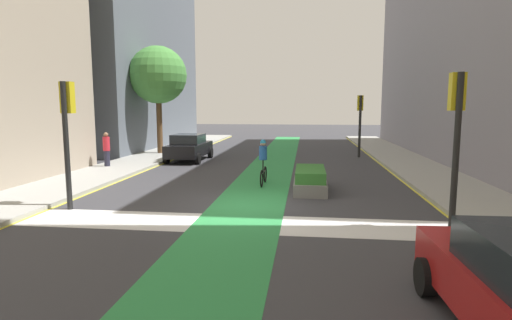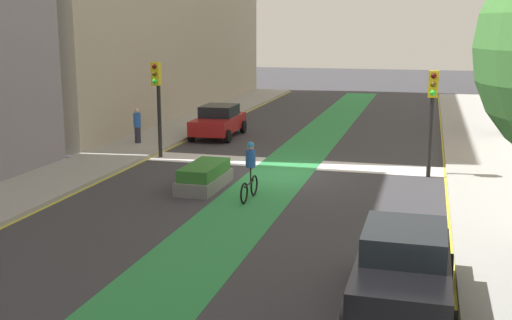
{
  "view_description": "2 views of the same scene",
  "coord_description": "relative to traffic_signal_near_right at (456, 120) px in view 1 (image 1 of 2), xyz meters",
  "views": [
    {
      "loc": [
        1.86,
        -12.57,
        3.15
      ],
      "look_at": [
        0.01,
        2.49,
        1.16
      ],
      "focal_mm": 28.52,
      "sensor_mm": 36.0,
      "label": 1
    },
    {
      "loc": [
        -5.2,
        22.74,
        5.49
      ],
      "look_at": [
        -0.2,
        4.2,
        1.43
      ],
      "focal_mm": 44.95,
      "sensor_mm": 36.0,
      "label": 2
    }
  ],
  "objects": [
    {
      "name": "traffic_signal_far_right",
      "position": [
        -0.43,
        15.29,
        -0.1
      ],
      "size": [
        0.35,
        0.52,
        3.85
      ],
      "color": "black",
      "rests_on": "ground_plane"
    },
    {
      "name": "bike_lane_paint",
      "position": [
        -5.58,
        1.74,
        -2.81
      ],
      "size": [
        2.4,
        60.0,
        0.01
      ],
      "primitive_type": "cube",
      "color": "#2D8C47",
      "rests_on": "ground_plane"
    },
    {
      "name": "traffic_signal_near_right",
      "position": [
        0.0,
        0.0,
        0.0
      ],
      "size": [
        0.35,
        0.52,
        4.0
      ],
      "color": "black",
      "rests_on": "ground_plane"
    },
    {
      "name": "car_black_left_far",
      "position": [
        -10.53,
        12.16,
        -2.01
      ],
      "size": [
        2.03,
        4.21,
        1.57
      ],
      "color": "black",
      "rests_on": "ground_plane"
    },
    {
      "name": "crosswalk_band",
      "position": [
        -5.63,
        -0.26,
        -2.81
      ],
      "size": [
        12.0,
        1.8,
        0.01
      ],
      "primitive_type": "cube",
      "color": "silver",
      "rests_on": "ground_plane"
    },
    {
      "name": "median_planter",
      "position": [
        -3.58,
        4.39,
        -2.41
      ],
      "size": [
        1.2,
        2.82,
        0.85
      ],
      "color": "slate",
      "rests_on": "ground_plane"
    },
    {
      "name": "curb_stripe_right",
      "position": [
        0.37,
        1.74,
        -2.81
      ],
      "size": [
        0.16,
        60.0,
        0.01
      ],
      "primitive_type": "cube",
      "color": "yellow",
      "rests_on": "ground_plane"
    },
    {
      "name": "cyclist_in_lane",
      "position": [
        -5.46,
        5.3,
        -1.85
      ],
      "size": [
        0.32,
        1.73,
        1.86
      ],
      "color": "black",
      "rests_on": "ground_plane"
    },
    {
      "name": "street_tree_near",
      "position": [
        -13.23,
        14.68,
        2.32
      ],
      "size": [
        3.66,
        3.66,
        6.85
      ],
      "color": "brown",
      "rests_on": "sidewalk_left"
    },
    {
      "name": "pedestrian_sidewalk_left_a",
      "position": [
        -13.79,
        8.56,
        -1.79
      ],
      "size": [
        0.34,
        0.34,
        1.72
      ],
      "color": "#262638",
      "rests_on": "sidewalk_left"
    },
    {
      "name": "ground_plane",
      "position": [
        -5.63,
        1.74,
        -2.82
      ],
      "size": [
        120.0,
        120.0,
        0.0
      ],
      "primitive_type": "plane",
      "color": "#38383D"
    },
    {
      "name": "curb_stripe_left",
      "position": [
        -11.63,
        1.74,
        -2.81
      ],
      "size": [
        0.16,
        60.0,
        0.01
      ],
      "primitive_type": "cube",
      "color": "yellow",
      "rests_on": "ground_plane"
    },
    {
      "name": "sidewalk_left",
      "position": [
        -13.13,
        1.74,
        -2.74
      ],
      "size": [
        3.0,
        60.0,
        0.15
      ],
      "primitive_type": "cube",
      "color": "#9E9E99",
      "rests_on": "ground_plane"
    },
    {
      "name": "traffic_signal_near_left",
      "position": [
        -10.98,
        0.77,
        -0.07
      ],
      "size": [
        0.35,
        0.52,
        3.9
      ],
      "color": "black",
      "rests_on": "ground_plane"
    },
    {
      "name": "sidewalk_right",
      "position": [
        1.87,
        1.74,
        -2.74
      ],
      "size": [
        3.0,
        60.0,
        0.15
      ],
      "primitive_type": "cube",
      "color": "#9E9E99",
      "rests_on": "ground_plane"
    }
  ]
}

